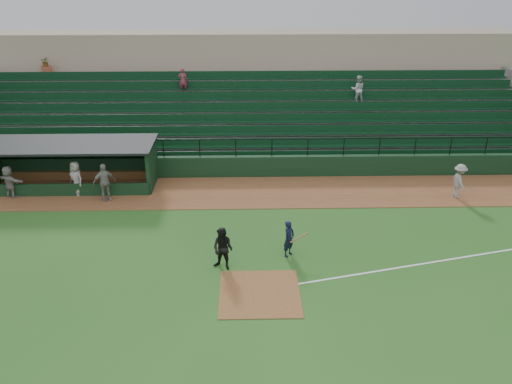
{
  "coord_description": "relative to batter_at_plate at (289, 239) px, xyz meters",
  "views": [
    {
      "loc": [
        -0.5,
        -17.01,
        11.54
      ],
      "look_at": [
        0.0,
        5.0,
        1.4
      ],
      "focal_mm": 36.58,
      "sensor_mm": 36.0,
      "label": 1
    }
  ],
  "objects": [
    {
      "name": "dugout",
      "position": [
        -11.04,
        7.88,
        0.54
      ],
      "size": [
        8.9,
        3.2,
        2.42
      ],
      "color": "black",
      "rests_on": "ground"
    },
    {
      "name": "foul_line",
      "position": [
        6.71,
        -0.48,
        -0.79
      ],
      "size": [
        17.49,
        4.44,
        0.01
      ],
      "primitive_type": "cube",
      "rotation": [
        0.0,
        0.0,
        0.24
      ],
      "color": "white",
      "rests_on": "ground"
    },
    {
      "name": "dugout_player_b",
      "position": [
        -10.51,
        6.26,
        0.14
      ],
      "size": [
        1.06,
        1.0,
        1.82
      ],
      "primitive_type": "imported",
      "rotation": [
        0.0,
        0.0,
        -0.65
      ],
      "color": "#A7A19C",
      "rests_on": "warning_track"
    },
    {
      "name": "batter_at_plate",
      "position": [
        0.0,
        0.0,
        0.0
      ],
      "size": [
        1.12,
        0.71,
        1.59
      ],
      "color": "black",
      "rests_on": "ground"
    },
    {
      "name": "home_plate_dirt",
      "position": [
        -1.29,
        -2.68,
        -0.78
      ],
      "size": [
        3.0,
        3.0,
        0.03
      ],
      "primitive_type": "cube",
      "color": "brown",
      "rests_on": "ground"
    },
    {
      "name": "stadium_structure",
      "position": [
        -1.29,
        14.78,
        1.51
      ],
      "size": [
        38.0,
        13.08,
        6.4
      ],
      "color": "black",
      "rests_on": "ground"
    },
    {
      "name": "runner",
      "position": [
        9.15,
        5.45,
        0.13
      ],
      "size": [
        0.74,
        1.2,
        1.8
      ],
      "primitive_type": "imported",
      "rotation": [
        0.0,
        0.0,
        1.63
      ],
      "color": "gray",
      "rests_on": "warning_track"
    },
    {
      "name": "warning_track",
      "position": [
        -1.29,
        6.32,
        -0.78
      ],
      "size": [
        40.0,
        4.0,
        0.03
      ],
      "primitive_type": "cube",
      "color": "brown",
      "rests_on": "ground"
    },
    {
      "name": "dugout_player_a",
      "position": [
        -8.89,
        5.5,
        0.22
      ],
      "size": [
        1.24,
        1.01,
        1.97
      ],
      "primitive_type": "imported",
      "rotation": [
        0.0,
        0.0,
        0.55
      ],
      "color": "gray",
      "rests_on": "warning_track"
    },
    {
      "name": "umpire",
      "position": [
        -2.69,
        -0.92,
        0.1
      ],
      "size": [
        1.07,
        0.98,
        1.79
      ],
      "primitive_type": "imported",
      "rotation": [
        0.0,
        0.0,
        -0.43
      ],
      "color": "black",
      "rests_on": "ground"
    },
    {
      "name": "ground",
      "position": [
        -1.29,
        -1.68,
        -0.79
      ],
      "size": [
        90.0,
        90.0,
        0.0
      ],
      "primitive_type": "plane",
      "color": "#26581C",
      "rests_on": "ground"
    },
    {
      "name": "dugout_player_c",
      "position": [
        -13.85,
        6.0,
        0.09
      ],
      "size": [
        1.63,
        1.17,
        1.7
      ],
      "primitive_type": "imported",
      "rotation": [
        0.0,
        0.0,
        2.67
      ],
      "color": "gray",
      "rests_on": "warning_track"
    }
  ]
}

